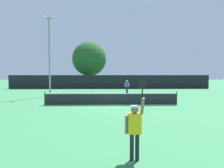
% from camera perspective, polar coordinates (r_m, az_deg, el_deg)
% --- Properties ---
extents(ground_plane, '(120.00, 120.00, 0.00)m').
position_cam_1_polar(ground_plane, '(16.27, -0.24, -5.95)').
color(ground_plane, '#387F4C').
extents(tennis_net, '(10.63, 0.08, 1.07)m').
position_cam_1_polar(tennis_net, '(16.20, -0.24, -4.16)').
color(tennis_net, '#232328').
rests_on(tennis_net, ground).
extents(perimeter_fence, '(32.58, 0.12, 2.21)m').
position_cam_1_polar(perimeter_fence, '(32.91, -0.69, 0.60)').
color(perimeter_fence, black).
rests_on(perimeter_fence, ground).
extents(player_serving, '(0.68, 0.39, 2.46)m').
position_cam_1_polar(player_serving, '(6.07, 6.48, -11.22)').
color(player_serving, yellow).
rests_on(player_serving, ground).
extents(player_receiving, '(0.57, 0.24, 1.64)m').
position_cam_1_polar(player_receiving, '(25.60, 4.23, -0.37)').
color(player_receiving, blue).
rests_on(player_receiving, ground).
extents(tennis_ball, '(0.07, 0.07, 0.07)m').
position_cam_1_polar(tennis_ball, '(19.34, -8.16, -4.43)').
color(tennis_ball, '#CCE033').
rests_on(tennis_ball, ground).
extents(light_pole, '(1.18, 0.28, 8.70)m').
position_cam_1_polar(light_pole, '(23.19, -17.23, 8.82)').
color(light_pole, gray).
rests_on(light_pole, ground).
extents(large_tree, '(6.34, 6.34, 8.35)m').
position_cam_1_polar(large_tree, '(38.37, -6.43, 7.01)').
color(large_tree, brown).
rests_on(large_tree, ground).
extents(parked_car_near, '(2.10, 4.29, 1.69)m').
position_cam_1_polar(parked_car_near, '(39.24, 1.72, 0.53)').
color(parked_car_near, navy).
rests_on(parked_car_near, ground).
extents(parked_car_mid, '(2.29, 4.36, 1.69)m').
position_cam_1_polar(parked_car_mid, '(39.90, 14.47, 0.48)').
color(parked_car_mid, navy).
rests_on(parked_car_mid, ground).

